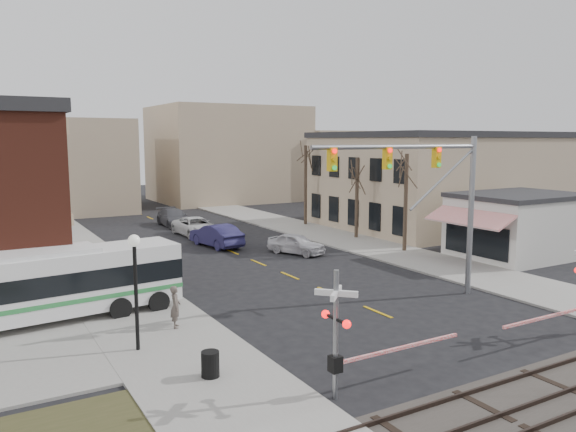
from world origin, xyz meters
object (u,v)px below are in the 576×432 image
object	(u,v)px
car_a	(296,244)
pedestrian_far	(119,296)
traffic_signal_mast	(433,184)
car_b	(216,235)
rr_crossing_west	(347,334)
pedestrian_near	(175,307)
street_lamp	(135,268)
trash_bin	(210,364)
car_c	(196,227)
car_d	(174,218)
transit_bus	(40,285)

from	to	relation	value
car_a	pedestrian_far	xyz separation A→B (m)	(-13.95, -7.96, 0.20)
traffic_signal_mast	car_b	bearing A→B (deg)	100.80
rr_crossing_west	pedestrian_near	bearing A→B (deg)	107.15
traffic_signal_mast	street_lamp	size ratio (longest dim) A/B	2.25
street_lamp	trash_bin	distance (m)	4.67
car_c	pedestrian_far	size ratio (longest dim) A/B	3.45
car_b	car_c	size ratio (longest dim) A/B	0.94
rr_crossing_west	trash_bin	xyz separation A→B (m)	(-3.21, 3.13, -1.42)
traffic_signal_mast	street_lamp	world-z (taller)	traffic_signal_mast
street_lamp	pedestrian_near	bearing A→B (deg)	39.69
rr_crossing_west	pedestrian_near	xyz separation A→B (m)	(-2.59, 8.39, -0.97)
traffic_signal_mast	trash_bin	size ratio (longest dim) A/B	11.39
car_c	car_d	distance (m)	6.03
car_c	pedestrian_far	xyz separation A→B (m)	(-10.58, -18.36, 0.15)
traffic_signal_mast	car_d	distance (m)	30.07
street_lamp	pedestrian_far	xyz separation A→B (m)	(0.46, 4.73, -2.30)
car_a	trash_bin	bearing A→B (deg)	-152.88
traffic_signal_mast	trash_bin	bearing A→B (deg)	-165.98
car_d	car_b	bearing A→B (deg)	-91.24
traffic_signal_mast	pedestrian_far	world-z (taller)	traffic_signal_mast
rr_crossing_west	car_d	distance (m)	36.45
car_d	traffic_signal_mast	bearing A→B (deg)	-82.74
trash_bin	car_a	world-z (taller)	car_a
car_b	car_c	distance (m)	5.22
transit_bus	pedestrian_near	xyz separation A→B (m)	(4.71, -3.51, -0.73)
pedestrian_far	car_a	bearing A→B (deg)	-11.07
transit_bus	rr_crossing_west	size ratio (longest dim) A/B	2.15
trash_bin	car_d	size ratio (longest dim) A/B	0.16
car_c	pedestrian_near	bearing A→B (deg)	-115.04
car_d	street_lamp	bearing A→B (deg)	-109.48
car_d	rr_crossing_west	bearing A→B (deg)	-98.86
traffic_signal_mast	car_c	distance (m)	24.20
traffic_signal_mast	pedestrian_near	xyz separation A→B (m)	(-12.12, 2.08, -4.72)
rr_crossing_west	pedestrian_near	size ratio (longest dim) A/B	3.18
car_d	trash_bin	bearing A→B (deg)	-105.11
traffic_signal_mast	car_d	bearing A→B (deg)	95.68
car_c	pedestrian_near	distance (m)	23.23
rr_crossing_west	car_c	distance (m)	30.50
street_lamp	trash_bin	size ratio (longest dim) A/B	5.07
car_b	pedestrian_far	distance (m)	16.65
trash_bin	car_d	distance (m)	34.13
car_a	car_d	xyz separation A→B (m)	(-3.20, 16.43, 0.06)
street_lamp	pedestrian_near	world-z (taller)	street_lamp
car_a	car_c	bearing A→B (deg)	83.67
traffic_signal_mast	street_lamp	bearing A→B (deg)	178.41
rr_crossing_west	street_lamp	distance (m)	8.23
traffic_signal_mast	rr_crossing_west	xyz separation A→B (m)	(-9.53, -6.31, -3.75)
car_c	street_lamp	bearing A→B (deg)	-117.76
pedestrian_far	car_d	bearing A→B (deg)	25.44
trash_bin	car_c	world-z (taller)	car_c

